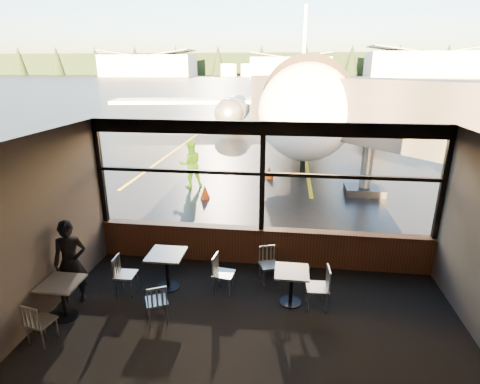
% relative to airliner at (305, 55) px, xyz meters
% --- Properties ---
extents(ground_plane, '(520.00, 520.00, 0.00)m').
position_rel_airliner_xyz_m(ground_plane, '(-1.49, 99.63, -5.43)').
color(ground_plane, black).
rests_on(ground_plane, ground).
extents(carpet_floor, '(8.00, 6.00, 0.01)m').
position_rel_airliner_xyz_m(carpet_floor, '(-1.49, -23.37, -5.42)').
color(carpet_floor, black).
rests_on(carpet_floor, ground).
extents(ceiling, '(8.00, 6.00, 0.04)m').
position_rel_airliner_xyz_m(ceiling, '(-1.49, -23.37, -1.93)').
color(ceiling, '#38332D').
rests_on(ceiling, ground).
extents(wall_left, '(0.04, 6.00, 3.50)m').
position_rel_airliner_xyz_m(wall_left, '(-5.49, -23.37, -3.68)').
color(wall_left, '#4E453E').
rests_on(wall_left, ground).
extents(window_sill, '(8.00, 0.28, 0.90)m').
position_rel_airliner_xyz_m(window_sill, '(-1.49, -20.37, -4.98)').
color(window_sill, '#532A19').
rests_on(window_sill, ground).
extents(window_header, '(8.00, 0.18, 0.30)m').
position_rel_airliner_xyz_m(window_header, '(-1.49, -20.37, -2.08)').
color(window_header, black).
rests_on(window_header, ground).
extents(mullion_left, '(0.12, 0.12, 2.60)m').
position_rel_airliner_xyz_m(mullion_left, '(-5.44, -20.37, -3.23)').
color(mullion_left, black).
rests_on(mullion_left, ground).
extents(mullion_centre, '(0.12, 0.12, 2.60)m').
position_rel_airliner_xyz_m(mullion_centre, '(-1.49, -20.37, -3.23)').
color(mullion_centre, black).
rests_on(mullion_centre, ground).
extents(mullion_right, '(0.12, 0.12, 2.60)m').
position_rel_airliner_xyz_m(mullion_right, '(2.46, -20.37, -3.23)').
color(mullion_right, black).
rests_on(mullion_right, ground).
extents(window_transom, '(8.00, 0.10, 0.08)m').
position_rel_airliner_xyz_m(window_transom, '(-1.49, -20.37, -3.13)').
color(window_transom, black).
rests_on(window_transom, ground).
extents(airliner, '(30.34, 36.14, 10.86)m').
position_rel_airliner_xyz_m(airliner, '(0.00, 0.00, 0.00)').
color(airliner, white).
rests_on(airliner, ground_plane).
extents(jet_bridge, '(8.56, 10.47, 4.57)m').
position_rel_airliner_xyz_m(jet_bridge, '(2.11, -14.87, -3.15)').
color(jet_bridge, '#28282B').
rests_on(jet_bridge, ground_plane).
extents(cafe_table_near, '(0.68, 0.68, 0.75)m').
position_rel_airliner_xyz_m(cafe_table_near, '(-0.75, -21.96, -5.06)').
color(cafe_table_near, '#A39D96').
rests_on(cafe_table_near, carpet_floor).
extents(cafe_table_mid, '(0.76, 0.76, 0.84)m').
position_rel_airliner_xyz_m(cafe_table_mid, '(-3.43, -21.74, -5.01)').
color(cafe_table_mid, gray).
rests_on(cafe_table_mid, carpet_floor).
extents(cafe_table_left, '(0.71, 0.71, 0.78)m').
position_rel_airliner_xyz_m(cafe_table_left, '(-5.09, -22.99, -5.04)').
color(cafe_table_left, '#A9A39C').
rests_on(cafe_table_left, carpet_floor).
extents(chair_near_e, '(0.53, 0.53, 0.93)m').
position_rel_airliner_xyz_m(chair_near_e, '(-0.24, -22.06, -4.97)').
color(chair_near_e, beige).
rests_on(chair_near_e, carpet_floor).
extents(chair_near_w, '(0.53, 0.53, 0.87)m').
position_rel_airliner_xyz_m(chair_near_w, '(-2.18, -21.76, -4.99)').
color(chair_near_w, beige).
rests_on(chair_near_w, carpet_floor).
extents(chair_near_n, '(0.59, 0.59, 0.84)m').
position_rel_airliner_xyz_m(chair_near_n, '(-1.24, -21.23, -5.01)').
color(chair_near_n, '#B4AEA2').
rests_on(chair_near_n, carpet_floor).
extents(chair_mid_s, '(0.61, 0.61, 0.83)m').
position_rel_airliner_xyz_m(chair_mid_s, '(-3.28, -22.85, -5.01)').
color(chair_mid_s, '#BBB6A9').
rests_on(chair_mid_s, carpet_floor).
extents(chair_mid_w, '(0.49, 0.49, 0.86)m').
position_rel_airliner_xyz_m(chair_mid_w, '(-4.24, -22.05, -5.00)').
color(chair_mid_w, '#B4B0A3').
rests_on(chair_mid_w, carpet_floor).
extents(chair_left_s, '(0.54, 0.54, 0.84)m').
position_rel_airliner_xyz_m(chair_left_s, '(-5.08, -23.69, -5.01)').
color(chair_left_s, beige).
rests_on(chair_left_s, carpet_floor).
extents(passenger, '(0.75, 0.61, 1.78)m').
position_rel_airliner_xyz_m(passenger, '(-5.19, -22.45, -4.54)').
color(passenger, black).
rests_on(passenger, carpet_floor).
extents(ground_crew, '(1.14, 1.05, 1.89)m').
position_rel_airliner_xyz_m(ground_crew, '(-4.77, -14.51, -4.48)').
color(ground_crew, '#BFF219').
rests_on(ground_crew, ground_plane).
extents(cone_nose, '(0.39, 0.39, 0.54)m').
position_rel_airliner_xyz_m(cone_nose, '(-1.71, -12.90, -5.16)').
color(cone_nose, '#DD4F06').
rests_on(cone_nose, ground_plane).
extents(cone_wing, '(0.37, 0.37, 0.52)m').
position_rel_airliner_xyz_m(cone_wing, '(-7.74, -0.11, -5.17)').
color(cone_wing, '#DC4906').
rests_on(cone_wing, ground_plane).
extents(hangar_left, '(45.00, 18.00, 11.00)m').
position_rel_airliner_xyz_m(hangar_left, '(-71.49, 159.63, 0.07)').
color(hangar_left, silver).
rests_on(hangar_left, ground_plane).
extents(hangar_mid, '(38.00, 15.00, 10.00)m').
position_rel_airliner_xyz_m(hangar_mid, '(-1.49, 164.63, -0.43)').
color(hangar_mid, silver).
rests_on(hangar_mid, ground_plane).
extents(hangar_right, '(50.00, 20.00, 12.00)m').
position_rel_airliner_xyz_m(hangar_right, '(58.51, 157.63, 0.57)').
color(hangar_right, silver).
rests_on(hangar_right, ground_plane).
extents(fuel_tank_a, '(8.00, 8.00, 6.00)m').
position_rel_airliner_xyz_m(fuel_tank_a, '(-31.49, 161.63, -2.43)').
color(fuel_tank_a, silver).
rests_on(fuel_tank_a, ground_plane).
extents(fuel_tank_b, '(8.00, 8.00, 6.00)m').
position_rel_airliner_xyz_m(fuel_tank_b, '(-21.49, 161.63, -2.43)').
color(fuel_tank_b, silver).
rests_on(fuel_tank_b, ground_plane).
extents(fuel_tank_c, '(8.00, 8.00, 6.00)m').
position_rel_airliner_xyz_m(fuel_tank_c, '(-11.49, 161.63, -2.43)').
color(fuel_tank_c, silver).
rests_on(fuel_tank_c, ground_plane).
extents(treeline, '(360.00, 3.00, 12.00)m').
position_rel_airliner_xyz_m(treeline, '(-1.49, 189.63, 0.57)').
color(treeline, black).
rests_on(treeline, ground_plane).
extents(cone_extra, '(0.37, 0.37, 0.52)m').
position_rel_airliner_xyz_m(cone_extra, '(-3.90, -15.88, -5.17)').
color(cone_extra, red).
rests_on(cone_extra, ground_plane).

